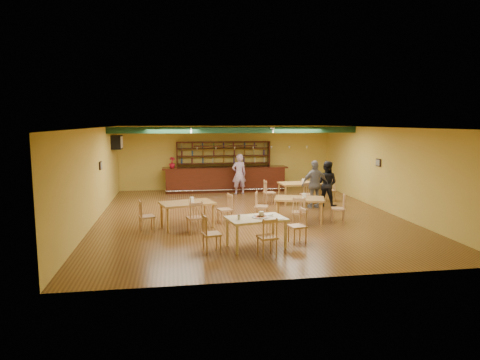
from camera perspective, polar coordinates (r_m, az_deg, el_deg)
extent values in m
plane|color=#513217|center=(14.61, 1.05, -4.78)|extent=(12.00, 12.00, 0.00)
cube|color=#10321A|center=(17.02, -0.56, 6.76)|extent=(10.00, 0.30, 0.25)
cube|color=white|center=(17.45, -6.75, 6.97)|extent=(0.05, 2.50, 0.05)
cube|color=white|center=(17.87, 3.63, 7.02)|extent=(0.05, 2.50, 0.05)
cube|color=white|center=(18.41, -16.23, 4.92)|extent=(0.34, 0.70, 0.48)
cube|color=black|center=(15.32, -18.26, 1.86)|extent=(0.04, 0.34, 0.28)
cube|color=black|center=(16.40, 18.13, 2.24)|extent=(0.04, 0.34, 0.28)
cube|color=#36150A|center=(19.51, -1.98, 0.11)|extent=(5.72, 0.85, 1.13)
cube|color=#36150A|center=(20.06, -2.21, 1.97)|extent=(4.42, 0.40, 2.28)
imported|color=#B21025|center=(19.28, -9.12, 2.34)|extent=(0.35, 0.35, 0.49)
cube|color=#A8753B|center=(16.95, 8.03, -1.71)|extent=(1.67, 1.07, 0.80)
cube|color=#A8753B|center=(12.99, -7.10, -4.68)|extent=(1.75, 1.31, 0.78)
cube|color=#A8753B|center=(13.80, 7.98, -3.96)|extent=(1.76, 1.36, 0.78)
cube|color=#CBB488|center=(10.90, 2.17, -7.07)|extent=(1.60, 1.19, 0.78)
cylinder|color=silver|center=(10.82, 2.72, -5.02)|extent=(0.40, 0.40, 0.01)
cylinder|color=#EAE5C6|center=(10.57, -0.15, -5.06)|extent=(0.09, 0.09, 0.11)
cube|color=white|center=(11.07, 3.82, -4.69)|extent=(0.24, 0.22, 0.03)
cube|color=silver|center=(10.90, 3.47, -4.88)|extent=(0.33, 0.21, 0.00)
cylinder|color=white|center=(10.73, 5.39, -5.17)|extent=(0.26, 0.26, 0.01)
imported|color=purple|center=(18.72, -0.13, 0.80)|extent=(0.72, 0.53, 1.79)
imported|color=black|center=(16.38, 11.56, -0.49)|extent=(1.06, 1.02, 1.72)
imported|color=gray|center=(15.95, 10.06, -0.58)|extent=(1.08, 0.54, 1.78)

